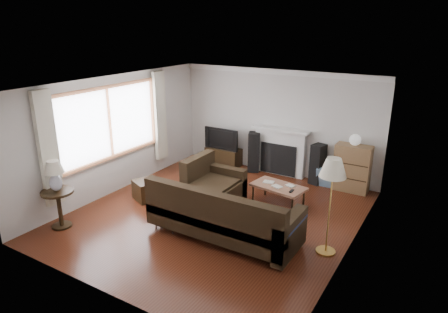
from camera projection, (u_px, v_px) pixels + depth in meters
The scene contains 17 objects.
room at pixel (216, 153), 7.28m from camera, with size 5.10×5.60×2.54m.
window at pixel (110, 123), 8.22m from camera, with size 0.12×2.74×1.54m, color brown.
curtain_near at pixel (48, 149), 7.02m from camera, with size 0.10×0.35×2.10m, color beige.
curtain_far at pixel (160, 116), 9.48m from camera, with size 0.10×0.35×2.10m, color beige.
fireplace at pixel (280, 151), 9.56m from camera, with size 1.40×0.26×1.15m, color white.
tv_stand at pixel (223, 156), 10.30m from camera, with size 0.91×0.41×0.45m, color black.
television at pixel (223, 138), 10.14m from camera, with size 0.94×0.12×0.54m, color black.
speaker_left at pixel (254, 152), 9.80m from camera, with size 0.27×0.33×0.98m, color black.
speaker_right at pixel (318, 164), 9.04m from camera, with size 0.26×0.31×0.93m, color black.
bookshelf at pixel (352, 168), 8.64m from camera, with size 0.75×0.36×1.04m, color brown.
globe_lamp at pixel (355, 140), 8.43m from camera, with size 0.24×0.24×0.24m, color white.
sectional_sofa at pixel (224, 213), 6.76m from camera, with size 2.83×2.07×0.91m, color black.
coffee_table at pixel (278, 195), 8.06m from camera, with size 1.06×0.58×0.41m, color #905E45.
footstool at pixel (147, 190), 8.31m from camera, with size 0.49×0.49×0.41m, color black.
floor_lamp at pixel (330, 207), 6.19m from camera, with size 0.41×0.41×1.60m, color #BE9242.
side_table at pixel (60, 209), 7.14m from camera, with size 0.56×0.56×0.70m, color black.
table_lamp at pixel (55, 176), 6.93m from camera, with size 0.34×0.34×0.55m, color silver.
Camera 1 is at (3.71, -5.84, 3.54)m, focal length 32.00 mm.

